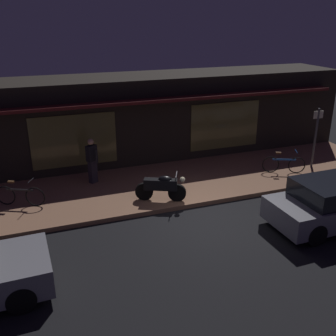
% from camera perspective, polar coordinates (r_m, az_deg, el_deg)
% --- Properties ---
extents(ground_plane, '(60.00, 60.00, 0.00)m').
position_cam_1_polar(ground_plane, '(12.30, 5.52, -7.73)').
color(ground_plane, black).
extents(sidewalk_slab, '(18.00, 4.00, 0.15)m').
position_cam_1_polar(sidewalk_slab, '(14.74, 0.53, -2.20)').
color(sidewalk_slab, '#8C6047').
rests_on(sidewalk_slab, ground_plane).
extents(storefront_building, '(18.00, 3.30, 3.60)m').
position_cam_1_polar(storefront_building, '(17.24, -3.47, 7.31)').
color(storefront_building, black).
rests_on(storefront_building, ground_plane).
extents(motorcycle, '(1.59, 0.90, 0.97)m').
position_cam_1_polar(motorcycle, '(13.03, -0.93, -2.71)').
color(motorcycle, black).
rests_on(motorcycle, sidewalk_slab).
extents(bicycle_parked, '(1.51, 0.77, 0.91)m').
position_cam_1_polar(bicycle_parked, '(13.61, -20.57, -3.72)').
color(bicycle_parked, black).
rests_on(bicycle_parked, sidewalk_slab).
extents(bicycle_extra, '(1.53, 0.73, 0.91)m').
position_cam_1_polar(bicycle_extra, '(16.02, 16.36, 0.53)').
color(bicycle_extra, black).
rests_on(bicycle_extra, sidewalk_slab).
extents(person_photographer, '(0.44, 0.56, 1.67)m').
position_cam_1_polar(person_photographer, '(14.58, -10.93, 1.16)').
color(person_photographer, '#28232D').
rests_on(person_photographer, sidewalk_slab).
extents(sign_post, '(0.44, 0.09, 2.40)m').
position_cam_1_polar(sign_post, '(16.82, 20.55, 4.61)').
color(sign_post, '#47474C').
rests_on(sign_post, sidewalk_slab).
extents(parked_car_far, '(4.12, 1.83, 1.42)m').
position_cam_1_polar(parked_car_far, '(12.83, 22.95, -4.63)').
color(parked_car_far, black).
rests_on(parked_car_far, ground_plane).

